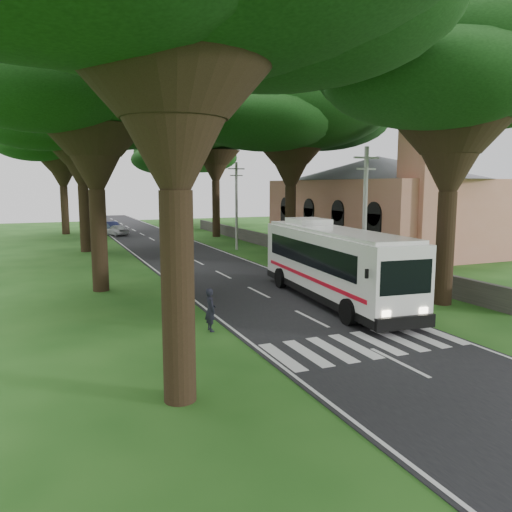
{
  "coord_description": "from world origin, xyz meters",
  "views": [
    {
      "loc": [
        -10.67,
        -16.95,
        5.93
      ],
      "look_at": [
        -0.5,
        7.18,
        2.2
      ],
      "focal_mm": 35.0,
      "sensor_mm": 36.0,
      "label": 1
    }
  ],
  "objects_px": {
    "pole_mid": "(236,204)",
    "church": "(378,196)",
    "pole_far": "(182,199)",
    "distant_car_a": "(117,230)",
    "distant_car_b": "(112,227)",
    "pole_near": "(365,217)",
    "coach_bus": "(332,262)",
    "pedestrian": "(210,310)"
  },
  "relations": [
    {
      "from": "pole_mid",
      "to": "church",
      "type": "bearing_deg",
      "value": -19.81
    },
    {
      "from": "distant_car_b",
      "to": "pole_near",
      "type": "bearing_deg",
      "value": -92.31
    },
    {
      "from": "distant_car_a",
      "to": "distant_car_b",
      "type": "xyz_separation_m",
      "value": [
        0.0,
        4.77,
        0.01
      ]
    },
    {
      "from": "pedestrian",
      "to": "church",
      "type": "bearing_deg",
      "value": -49.71
    },
    {
      "from": "pole_near",
      "to": "coach_bus",
      "type": "xyz_separation_m",
      "value": [
        -2.82,
        -1.31,
        -2.16
      ]
    },
    {
      "from": "church",
      "to": "pole_far",
      "type": "distance_m",
      "value": 27.41
    },
    {
      "from": "church",
      "to": "distant_car_b",
      "type": "bearing_deg",
      "value": 127.73
    },
    {
      "from": "coach_bus",
      "to": "pedestrian",
      "type": "height_order",
      "value": "coach_bus"
    },
    {
      "from": "pole_mid",
      "to": "distant_car_b",
      "type": "distance_m",
      "value": 24.32
    },
    {
      "from": "distant_car_a",
      "to": "distant_car_b",
      "type": "height_order",
      "value": "distant_car_b"
    },
    {
      "from": "pole_near",
      "to": "distant_car_a",
      "type": "relative_size",
      "value": 2.12
    },
    {
      "from": "church",
      "to": "distant_car_a",
      "type": "height_order",
      "value": "church"
    },
    {
      "from": "distant_car_b",
      "to": "pedestrian",
      "type": "height_order",
      "value": "pedestrian"
    },
    {
      "from": "distant_car_a",
      "to": "distant_car_b",
      "type": "bearing_deg",
      "value": -109.99
    },
    {
      "from": "church",
      "to": "pole_near",
      "type": "height_order",
      "value": "church"
    },
    {
      "from": "pole_near",
      "to": "pole_mid",
      "type": "xyz_separation_m",
      "value": [
        0.0,
        20.0,
        0.0
      ]
    },
    {
      "from": "pole_far",
      "to": "pole_mid",
      "type": "bearing_deg",
      "value": -90.0
    },
    {
      "from": "pole_far",
      "to": "pedestrian",
      "type": "distance_m",
      "value": 45.25
    },
    {
      "from": "church",
      "to": "pole_far",
      "type": "relative_size",
      "value": 3.0
    },
    {
      "from": "pole_near",
      "to": "pole_mid",
      "type": "relative_size",
      "value": 1.0
    },
    {
      "from": "church",
      "to": "pedestrian",
      "type": "distance_m",
      "value": 30.09
    },
    {
      "from": "pole_mid",
      "to": "pedestrian",
      "type": "height_order",
      "value": "pole_mid"
    },
    {
      "from": "pole_mid",
      "to": "coach_bus",
      "type": "height_order",
      "value": "pole_mid"
    },
    {
      "from": "church",
      "to": "distant_car_a",
      "type": "xyz_separation_m",
      "value": [
        -20.86,
        22.2,
        -4.24
      ]
    },
    {
      "from": "pole_mid",
      "to": "pole_far",
      "type": "height_order",
      "value": "same"
    },
    {
      "from": "pole_near",
      "to": "pole_mid",
      "type": "height_order",
      "value": "same"
    },
    {
      "from": "pole_far",
      "to": "pedestrian",
      "type": "relative_size",
      "value": 4.49
    },
    {
      "from": "pole_mid",
      "to": "distant_car_a",
      "type": "distance_m",
      "value": 19.99
    },
    {
      "from": "distant_car_a",
      "to": "pedestrian",
      "type": "relative_size",
      "value": 2.12
    },
    {
      "from": "distant_car_b",
      "to": "pedestrian",
      "type": "xyz_separation_m",
      "value": [
        -1.68,
        -46.48,
        0.2
      ]
    },
    {
      "from": "pole_mid",
      "to": "coach_bus",
      "type": "xyz_separation_m",
      "value": [
        -2.82,
        -21.31,
        -2.16
      ]
    },
    {
      "from": "pole_near",
      "to": "pole_far",
      "type": "bearing_deg",
      "value": 90.0
    },
    {
      "from": "church",
      "to": "pole_near",
      "type": "bearing_deg",
      "value": -128.5
    },
    {
      "from": "coach_bus",
      "to": "distant_car_a",
      "type": "relative_size",
      "value": 3.41
    },
    {
      "from": "pole_far",
      "to": "pedestrian",
      "type": "xyz_separation_m",
      "value": [
        -10.18,
        -43.97,
        -3.29
      ]
    },
    {
      "from": "church",
      "to": "distant_car_b",
      "type": "height_order",
      "value": "church"
    },
    {
      "from": "pole_mid",
      "to": "distant_car_b",
      "type": "relative_size",
      "value": 2.01
    },
    {
      "from": "pole_mid",
      "to": "pole_near",
      "type": "bearing_deg",
      "value": -90.0
    },
    {
      "from": "pole_near",
      "to": "distant_car_a",
      "type": "distance_m",
      "value": 38.85
    },
    {
      "from": "pole_far",
      "to": "distant_car_a",
      "type": "bearing_deg",
      "value": -165.15
    },
    {
      "from": "coach_bus",
      "to": "distant_car_a",
      "type": "bearing_deg",
      "value": 103.46
    },
    {
      "from": "pole_far",
      "to": "coach_bus",
      "type": "distance_m",
      "value": 41.46
    }
  ]
}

